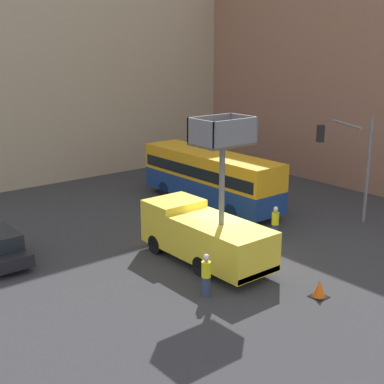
{
  "coord_description": "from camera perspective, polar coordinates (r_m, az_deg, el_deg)",
  "views": [
    {
      "loc": [
        -15.96,
        -17.32,
        9.71
      ],
      "look_at": [
        -1.13,
        0.94,
        3.14
      ],
      "focal_mm": 50.0,
      "sensor_mm": 36.0,
      "label": 1
    }
  ],
  "objects": [
    {
      "name": "ground_plane",
      "position": [
        25.47,
        3.33,
        -6.84
      ],
      "size": [
        120.0,
        120.0,
        0.0
      ],
      "primitive_type": "plane",
      "color": "#333335"
    },
    {
      "name": "building_backdrop_far",
      "position": [
        43.12,
        -18.06,
        15.77
      ],
      "size": [
        44.0,
        10.0,
        20.78
      ],
      "color": "tan",
      "rests_on": "ground_plane"
    },
    {
      "name": "building_backdrop_side",
      "position": [
        42.77,
        18.39,
        12.67
      ],
      "size": [
        10.0,
        28.0,
        16.2
      ],
      "color": "#936651",
      "rests_on": "ground_plane"
    },
    {
      "name": "utility_truck",
      "position": [
        24.27,
        1.35,
        -4.26
      ],
      "size": [
        2.52,
        6.78,
        6.78
      ],
      "color": "yellow",
      "rests_on": "ground_plane"
    },
    {
      "name": "city_bus",
      "position": [
        32.78,
        1.97,
        1.84
      ],
      "size": [
        2.57,
        10.28,
        3.28
      ],
      "rotation": [
        0.0,
        0.0,
        1.42
      ],
      "color": "navy",
      "rests_on": "ground_plane"
    },
    {
      "name": "traffic_light_pole",
      "position": [
        30.17,
        16.62,
        3.94
      ],
      "size": [
        2.92,
        2.68,
        5.86
      ],
      "color": "slate",
      "rests_on": "ground_plane"
    },
    {
      "name": "road_worker_near_truck",
      "position": [
        21.33,
        1.52,
        -8.86
      ],
      "size": [
        0.38,
        0.38,
        1.78
      ],
      "rotation": [
        0.0,
        0.0,
        1.37
      ],
      "color": "navy",
      "rests_on": "ground_plane"
    },
    {
      "name": "road_worker_directing",
      "position": [
        27.58,
        8.87,
        -3.3
      ],
      "size": [
        0.38,
        0.38,
        1.75
      ],
      "rotation": [
        0.0,
        0.0,
        0.63
      ],
      "color": "navy",
      "rests_on": "ground_plane"
    },
    {
      "name": "traffic_cone_near_truck",
      "position": [
        22.02,
        13.42,
        -10.04
      ],
      "size": [
        0.64,
        0.64,
        0.73
      ],
      "color": "black",
      "rests_on": "ground_plane"
    }
  ]
}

